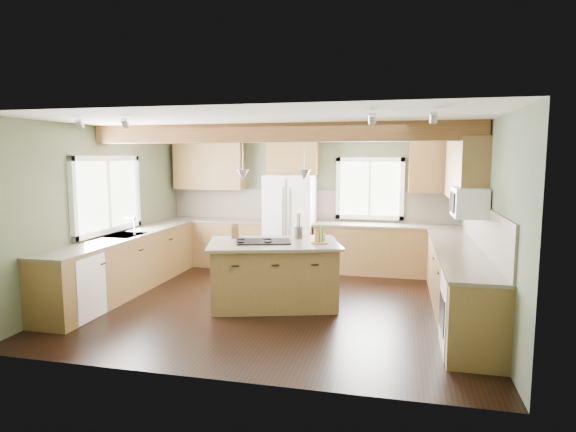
# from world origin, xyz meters

# --- Properties ---
(floor) EXTENTS (5.60, 5.60, 0.00)m
(floor) POSITION_xyz_m (0.00, 0.00, 0.00)
(floor) COLOR black
(floor) RESTS_ON ground
(ceiling) EXTENTS (5.60, 5.60, 0.00)m
(ceiling) POSITION_xyz_m (0.00, 0.00, 2.60)
(ceiling) COLOR silver
(ceiling) RESTS_ON wall_back
(wall_back) EXTENTS (5.60, 0.00, 5.60)m
(wall_back) POSITION_xyz_m (0.00, 2.50, 1.30)
(wall_back) COLOR #465139
(wall_back) RESTS_ON ground
(wall_left) EXTENTS (0.00, 5.00, 5.00)m
(wall_left) POSITION_xyz_m (-2.80, 0.00, 1.30)
(wall_left) COLOR #465139
(wall_left) RESTS_ON ground
(wall_right) EXTENTS (0.00, 5.00, 5.00)m
(wall_right) POSITION_xyz_m (2.80, 0.00, 1.30)
(wall_right) COLOR #465139
(wall_right) RESTS_ON ground
(ceiling_beam) EXTENTS (5.55, 0.26, 0.26)m
(ceiling_beam) POSITION_xyz_m (0.00, -0.05, 2.47)
(ceiling_beam) COLOR #4E2E16
(ceiling_beam) RESTS_ON ceiling
(soffit_trim) EXTENTS (5.55, 0.20, 0.10)m
(soffit_trim) POSITION_xyz_m (0.00, 2.40, 2.54)
(soffit_trim) COLOR #4E2E16
(soffit_trim) RESTS_ON ceiling
(backsplash_back) EXTENTS (5.58, 0.03, 0.58)m
(backsplash_back) POSITION_xyz_m (0.00, 2.48, 1.21)
(backsplash_back) COLOR brown
(backsplash_back) RESTS_ON wall_back
(backsplash_right) EXTENTS (0.03, 3.70, 0.58)m
(backsplash_right) POSITION_xyz_m (2.78, 0.05, 1.21)
(backsplash_right) COLOR brown
(backsplash_right) RESTS_ON wall_right
(base_cab_back_left) EXTENTS (2.02, 0.60, 0.88)m
(base_cab_back_left) POSITION_xyz_m (-1.79, 2.20, 0.44)
(base_cab_back_left) COLOR brown
(base_cab_back_left) RESTS_ON floor
(counter_back_left) EXTENTS (2.06, 0.64, 0.04)m
(counter_back_left) POSITION_xyz_m (-1.79, 2.20, 0.90)
(counter_back_left) COLOR #484135
(counter_back_left) RESTS_ON base_cab_back_left
(base_cab_back_right) EXTENTS (2.62, 0.60, 0.88)m
(base_cab_back_right) POSITION_xyz_m (1.49, 2.20, 0.44)
(base_cab_back_right) COLOR brown
(base_cab_back_right) RESTS_ON floor
(counter_back_right) EXTENTS (2.66, 0.64, 0.04)m
(counter_back_right) POSITION_xyz_m (1.49, 2.20, 0.90)
(counter_back_right) COLOR #484135
(counter_back_right) RESTS_ON base_cab_back_right
(base_cab_left) EXTENTS (0.60, 3.70, 0.88)m
(base_cab_left) POSITION_xyz_m (-2.50, 0.05, 0.44)
(base_cab_left) COLOR brown
(base_cab_left) RESTS_ON floor
(counter_left) EXTENTS (0.64, 3.74, 0.04)m
(counter_left) POSITION_xyz_m (-2.50, 0.05, 0.90)
(counter_left) COLOR #484135
(counter_left) RESTS_ON base_cab_left
(base_cab_right) EXTENTS (0.60, 3.70, 0.88)m
(base_cab_right) POSITION_xyz_m (2.50, 0.05, 0.44)
(base_cab_right) COLOR brown
(base_cab_right) RESTS_ON floor
(counter_right) EXTENTS (0.64, 3.74, 0.04)m
(counter_right) POSITION_xyz_m (2.50, 0.05, 0.90)
(counter_right) COLOR #484135
(counter_right) RESTS_ON base_cab_right
(upper_cab_back_left) EXTENTS (1.40, 0.35, 0.90)m
(upper_cab_back_left) POSITION_xyz_m (-1.99, 2.33, 1.95)
(upper_cab_back_left) COLOR brown
(upper_cab_back_left) RESTS_ON wall_back
(upper_cab_over_fridge) EXTENTS (0.96, 0.35, 0.70)m
(upper_cab_over_fridge) POSITION_xyz_m (-0.30, 2.33, 2.15)
(upper_cab_over_fridge) COLOR brown
(upper_cab_over_fridge) RESTS_ON wall_back
(upper_cab_right) EXTENTS (0.35, 2.20, 0.90)m
(upper_cab_right) POSITION_xyz_m (2.62, 0.90, 1.95)
(upper_cab_right) COLOR brown
(upper_cab_right) RESTS_ON wall_right
(upper_cab_back_corner) EXTENTS (0.90, 0.35, 0.90)m
(upper_cab_back_corner) POSITION_xyz_m (2.30, 2.33, 1.95)
(upper_cab_back_corner) COLOR brown
(upper_cab_back_corner) RESTS_ON wall_back
(window_left) EXTENTS (0.04, 1.60, 1.05)m
(window_left) POSITION_xyz_m (-2.78, 0.05, 1.55)
(window_left) COLOR white
(window_left) RESTS_ON wall_left
(window_back) EXTENTS (1.10, 0.04, 1.00)m
(window_back) POSITION_xyz_m (1.15, 2.48, 1.55)
(window_back) COLOR white
(window_back) RESTS_ON wall_back
(sink) EXTENTS (0.50, 0.65, 0.03)m
(sink) POSITION_xyz_m (-2.50, 0.05, 0.91)
(sink) COLOR #262628
(sink) RESTS_ON counter_left
(faucet) EXTENTS (0.02, 0.02, 0.28)m
(faucet) POSITION_xyz_m (-2.32, 0.05, 1.05)
(faucet) COLOR #B2B2B7
(faucet) RESTS_ON sink
(dishwasher) EXTENTS (0.60, 0.60, 0.84)m
(dishwasher) POSITION_xyz_m (-2.49, -1.25, 0.43)
(dishwasher) COLOR white
(dishwasher) RESTS_ON floor
(oven) EXTENTS (0.60, 0.72, 0.84)m
(oven) POSITION_xyz_m (2.49, -1.25, 0.43)
(oven) COLOR white
(oven) RESTS_ON floor
(microwave) EXTENTS (0.40, 0.70, 0.38)m
(microwave) POSITION_xyz_m (2.58, -0.05, 1.55)
(microwave) COLOR white
(microwave) RESTS_ON wall_right
(pendant_left) EXTENTS (0.18, 0.18, 0.16)m
(pendant_left) POSITION_xyz_m (-0.46, -0.17, 1.88)
(pendant_left) COLOR #B2B2B7
(pendant_left) RESTS_ON ceiling
(pendant_right) EXTENTS (0.18, 0.18, 0.16)m
(pendant_right) POSITION_xyz_m (0.37, 0.08, 1.88)
(pendant_right) COLOR #B2B2B7
(pendant_right) RESTS_ON ceiling
(refrigerator) EXTENTS (0.90, 0.74, 1.80)m
(refrigerator) POSITION_xyz_m (-0.30, 2.12, 0.90)
(refrigerator) COLOR white
(refrigerator) RESTS_ON floor
(island) EXTENTS (1.97, 1.51, 0.88)m
(island) POSITION_xyz_m (-0.05, -0.05, 0.44)
(island) COLOR brown
(island) RESTS_ON floor
(island_top) EXTENTS (2.11, 1.66, 0.04)m
(island_top) POSITION_xyz_m (-0.05, -0.05, 0.90)
(island_top) COLOR #484135
(island_top) RESTS_ON island
(cooktop) EXTENTS (0.86, 0.70, 0.02)m
(cooktop) POSITION_xyz_m (-0.19, -0.09, 0.93)
(cooktop) COLOR black
(cooktop) RESTS_ON island_top
(knife_block) EXTENTS (0.12, 0.09, 0.18)m
(knife_block) POSITION_xyz_m (-0.69, 0.13, 1.01)
(knife_block) COLOR brown
(knife_block) RESTS_ON island_top
(utensil_crock) EXTENTS (0.17, 0.17, 0.17)m
(utensil_crock) POSITION_xyz_m (0.23, 0.33, 1.01)
(utensil_crock) COLOR #38312D
(utensil_crock) RESTS_ON island_top
(bottle_tray) EXTENTS (0.26, 0.26, 0.22)m
(bottle_tray) POSITION_xyz_m (0.61, -0.01, 1.03)
(bottle_tray) COLOR brown
(bottle_tray) RESTS_ON island_top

